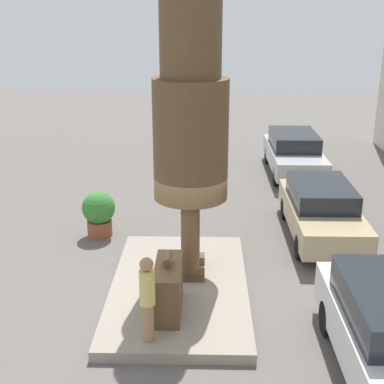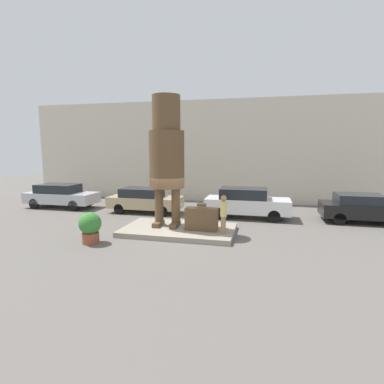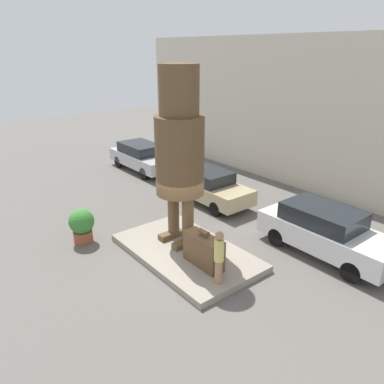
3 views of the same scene
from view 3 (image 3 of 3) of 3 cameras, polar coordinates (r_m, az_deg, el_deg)
The scene contains 10 objects.
ground_plane at distance 12.86m, azimuth -0.89°, elevation -9.57°, with size 60.00×60.00×0.00m, color #605B56.
pedestal at distance 12.81m, azimuth -0.89°, elevation -9.15°, with size 5.04×2.96×0.22m.
building_backdrop at distance 17.95m, azimuth 21.71°, elevation 10.13°, with size 28.00×0.60×7.19m.
statue_figure at distance 12.04m, azimuth -1.90°, elevation 7.26°, with size 1.60×1.60×5.92m.
giant_suitcase at distance 11.67m, azimuth 1.80°, elevation -8.88°, with size 1.42×0.51×1.21m.
tourist at distance 10.66m, azimuth 4.13°, elevation -9.62°, with size 0.28×0.28×1.65m.
parked_car_silver at distance 21.51m, azimuth -7.62°, elevation 5.42°, with size 4.56×1.81×1.53m.
parked_car_tan at distance 16.88m, azimuth 2.40°, elevation 1.04°, with size 4.34×1.72×1.47m.
parked_car_white at distance 13.30m, azimuth 19.65°, elevation -5.58°, with size 4.56×1.76×1.65m.
planter_pot at distance 13.91m, azimuth -16.44°, elevation -4.80°, with size 0.90×0.90×1.27m.
Camera 3 is at (8.76, -6.76, 6.56)m, focal length 35.00 mm.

